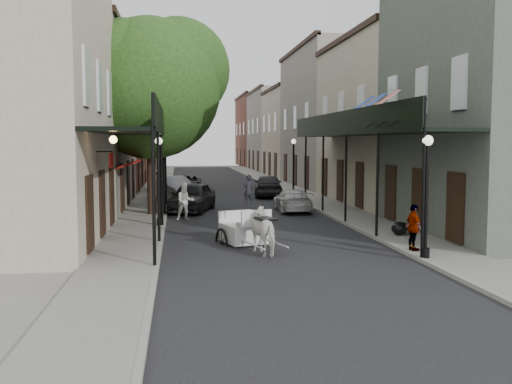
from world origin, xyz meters
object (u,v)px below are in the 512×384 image
object	(u,v)px
lamppost_right_far	(293,167)
car_left_mid	(174,189)
pedestrian_sidewalk_left	(159,183)
car_right_near	(292,200)
horse	(267,231)
pedestrian_walking	(185,201)
lamppost_left	(159,180)
car_right_far	(268,185)
pedestrian_sidewalk_right	(414,228)
car_left_near	(192,197)
car_left_far	(188,183)
tree_far	(165,112)
carriage	(239,216)
lamppost_right_near	(426,194)
tree_near	(159,83)

from	to	relation	value
lamppost_right_far	car_left_mid	world-z (taller)	lamppost_right_far
pedestrian_sidewalk_left	car_right_near	distance (m)	11.68
horse	pedestrian_walking	world-z (taller)	pedestrian_walking
lamppost_left	car_right_far	xyz separation A→B (m)	(6.70, 13.00, -1.29)
pedestrian_sidewalk_right	car_left_near	size ratio (longest dim) A/B	0.33
car_right_far	lamppost_left	bearing A→B (deg)	69.79
pedestrian_sidewalk_left	car_left_far	xyz separation A→B (m)	(1.96, 3.90, -0.33)
pedestrian_sidewalk_right	car_left_far	xyz separation A→B (m)	(-6.80, 24.90, -0.27)
car_right_near	car_right_far	world-z (taller)	car_right_far
pedestrian_sidewalk_right	car_left_far	distance (m)	25.81
pedestrian_walking	pedestrian_sidewalk_right	world-z (taller)	pedestrian_walking
horse	car_left_near	xyz separation A→B (m)	(-2.11, 11.70, 0.02)
lamppost_right_far	pedestrian_walking	bearing A→B (deg)	-126.31
tree_far	lamppost_right_far	xyz separation A→B (m)	(8.35, -6.18, -3.79)
pedestrian_sidewalk_left	pedestrian_walking	bearing A→B (deg)	61.82
lamppost_left	car_left_near	distance (m)	5.87
carriage	car_left_far	world-z (taller)	carriage
carriage	car_left_mid	size ratio (longest dim) A/B	0.54
pedestrian_sidewalk_left	car_left_mid	xyz separation A→B (m)	(0.96, -3.35, -0.16)
tree_far	horse	size ratio (longest dim) A/B	4.84
horse	car_right_far	distance (m)	19.42
carriage	car_right_far	xyz separation A→B (m)	(3.74, 16.93, -0.22)
car_left_near	car_right_near	world-z (taller)	car_left_near
car_right_near	car_left_near	bearing A→B (deg)	-4.60
pedestrian_sidewalk_left	lamppost_right_far	bearing A→B (deg)	130.68
lamppost_left	car_left_mid	bearing A→B (deg)	87.34
car_left_mid	car_left_far	world-z (taller)	car_left_mid
pedestrian_walking	car_left_near	size ratio (longest dim) A/B	0.39
car_left_far	car_right_near	bearing A→B (deg)	-67.26
pedestrian_sidewalk_left	car_right_near	bearing A→B (deg)	92.13
car_right_near	pedestrian_sidewalk_right	bearing A→B (deg)	100.27
tree_far	pedestrian_sidewalk_left	world-z (taller)	tree_far
carriage	car_left_far	distance (m)	21.98
carriage	pedestrian_walking	xyz separation A→B (m)	(-1.87, 6.26, -0.10)
lamppost_right_near	tree_near	bearing A→B (deg)	124.27
lamppost_right_near	pedestrian_walking	bearing A→B (deg)	124.53
tree_near	lamppost_right_far	xyz separation A→B (m)	(8.30, 7.82, -4.44)
lamppost_right_far	carriage	size ratio (longest dim) A/B	1.48
lamppost_right_near	car_left_near	bearing A→B (deg)	116.35
pedestrian_walking	car_left_far	xyz separation A→B (m)	(0.41, 15.67, -0.28)
lamppost_right_near	car_right_near	distance (m)	13.05
horse	car_right_far	world-z (taller)	car_right_far
lamppost_right_near	car_right_far	world-z (taller)	lamppost_right_near
car_left_far	car_left_mid	bearing A→B (deg)	-96.73
tree_far	carriage	bearing A→B (deg)	-82.00
pedestrian_walking	pedestrian_sidewalk_left	bearing A→B (deg)	84.34
tree_near	carriage	distance (m)	10.27
lamppost_right_near	carriage	distance (m)	6.72
carriage	pedestrian_sidewalk_left	bearing A→B (deg)	84.60
lamppost_right_near	car_right_near	size ratio (longest dim) A/B	0.91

